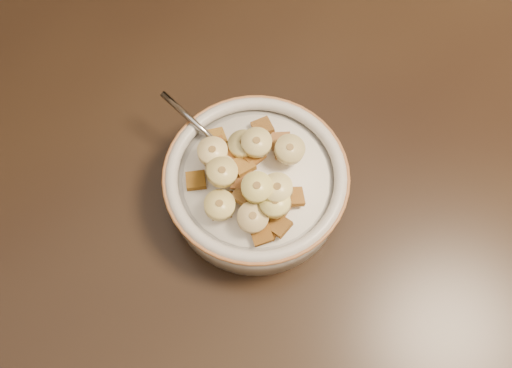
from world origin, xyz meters
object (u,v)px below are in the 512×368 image
cereal_bowl (256,187)px  chair (121,67)px  spoon (235,160)px  table (175,280)px

cereal_bowl → chair: bearing=90.9°
cereal_bowl → spoon: spoon is taller
chair → spoon: bearing=-69.2°
chair → table: bearing=-82.4°
chair → cereal_bowl: (0.01, -0.46, 0.31)m
table → cereal_bowl: size_ratio=7.58×
table → spoon: size_ratio=31.60×
table → cereal_bowl: cereal_bowl is taller
spoon → chair: bearing=-106.2°
cereal_bowl → table: bearing=-166.2°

